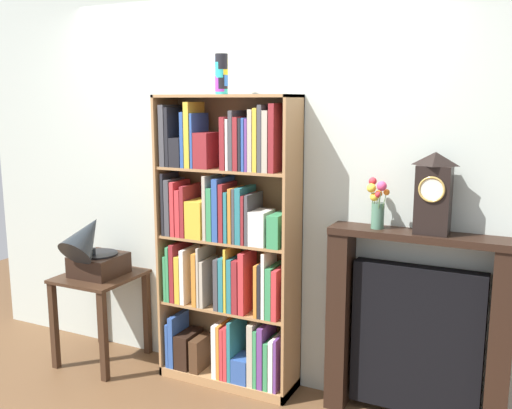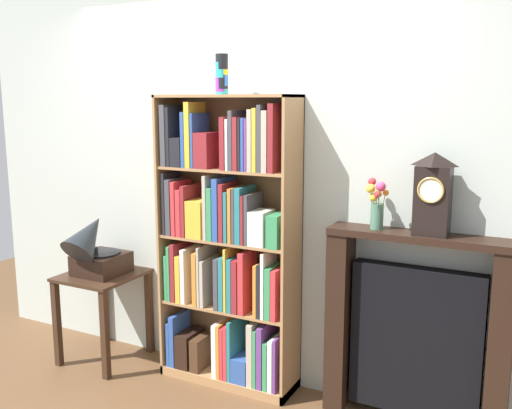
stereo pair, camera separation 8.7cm
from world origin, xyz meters
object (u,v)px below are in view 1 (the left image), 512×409
(cup_stack, at_px, (221,74))
(gramophone, at_px, (92,249))
(flower_vase, at_px, (377,204))
(fireplace_mantel, at_px, (416,330))
(side_table_left, at_px, (101,295))
(bookshelf, at_px, (227,252))
(mantel_clock, at_px, (434,193))

(cup_stack, relative_size, gramophone, 0.49)
(cup_stack, xyz_separation_m, flower_vase, (0.96, 0.06, -0.73))
(fireplace_mantel, xyz_separation_m, flower_vase, (-0.24, -0.03, 0.72))
(side_table_left, relative_size, fireplace_mantel, 0.57)
(side_table_left, xyz_separation_m, gramophone, (-0.00, -0.06, 0.35))
(fireplace_mantel, height_order, flower_vase, flower_vase)
(bookshelf, height_order, flower_vase, bookshelf)
(fireplace_mantel, distance_m, mantel_clock, 0.80)
(side_table_left, xyz_separation_m, flower_vase, (1.91, 0.15, 0.79))
(fireplace_mantel, bearing_deg, gramophone, -173.57)
(cup_stack, xyz_separation_m, mantel_clock, (1.27, 0.07, -0.65))
(mantel_clock, bearing_deg, bookshelf, -177.84)
(bookshelf, xyz_separation_m, side_table_left, (-0.96, -0.12, -0.40))
(bookshelf, height_order, mantel_clock, bookshelf)
(bookshelf, height_order, gramophone, bookshelf)
(side_table_left, height_order, mantel_clock, mantel_clock)
(bookshelf, relative_size, gramophone, 3.82)
(gramophone, distance_m, mantel_clock, 2.28)
(gramophone, bearing_deg, side_table_left, 90.00)
(gramophone, bearing_deg, cup_stack, 9.42)
(fireplace_mantel, distance_m, flower_vase, 0.76)
(mantel_clock, bearing_deg, flower_vase, -177.91)
(bookshelf, height_order, fireplace_mantel, bookshelf)
(cup_stack, xyz_separation_m, side_table_left, (-0.95, -0.10, -1.52))
(bookshelf, height_order, cup_stack, cup_stack)
(bookshelf, distance_m, side_table_left, 1.05)
(bookshelf, xyz_separation_m, fireplace_mantel, (1.20, 0.07, -0.33))
(side_table_left, distance_m, fireplace_mantel, 2.17)
(gramophone, height_order, flower_vase, flower_vase)
(cup_stack, bearing_deg, flower_vase, 3.34)
(cup_stack, bearing_deg, mantel_clock, 3.04)
(bookshelf, bearing_deg, mantel_clock, 2.16)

